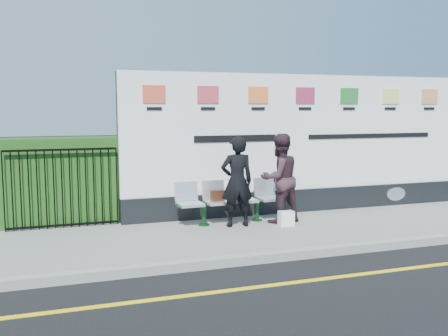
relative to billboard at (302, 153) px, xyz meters
name	(u,v)px	position (x,y,z in m)	size (l,w,h in m)	color
ground	(392,271)	(-0.50, -3.85, -1.42)	(80.00, 80.00, 0.00)	black
pavement	(311,229)	(-0.50, -1.35, -1.36)	(14.00, 3.00, 0.12)	gray
kerb	(354,248)	(-0.50, -2.85, -1.35)	(14.00, 0.18, 0.14)	gray
yellow_line	(392,270)	(-0.50, -3.85, -1.42)	(14.00, 0.10, 0.01)	yellow
billboard	(302,153)	(0.00, 0.00, 0.00)	(8.00, 0.30, 3.00)	black
hedge	(62,181)	(-5.08, 0.45, -0.45)	(2.35, 0.70, 1.70)	#204E17
railing	(62,188)	(-5.08, 0.00, -0.53)	(2.05, 0.06, 1.54)	black
bench	(231,211)	(-1.90, -0.63, -1.07)	(2.17, 0.56, 0.46)	silver
woman_left	(237,182)	(-1.88, -0.94, -0.43)	(0.64, 0.42, 1.75)	black
woman_right	(279,178)	(-0.95, -0.86, -0.41)	(0.86, 0.67, 1.78)	#342229
handbag_brown	(218,196)	(-2.18, -0.65, -0.73)	(0.27, 0.12, 0.21)	#311A0D
carrier_bag_white	(286,218)	(-0.96, -1.22, -1.15)	(0.29, 0.17, 0.29)	white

